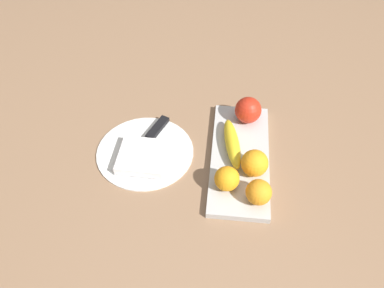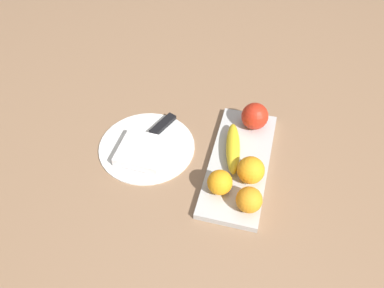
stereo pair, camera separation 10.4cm
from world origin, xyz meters
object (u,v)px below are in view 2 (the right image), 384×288
Objects in this scene: apple at (255,116)px; dinner_plate at (147,146)px; knife at (159,128)px; orange_near_banana at (251,170)px; folded_napkin at (142,151)px; fruit_tray at (239,163)px; orange_center at (220,182)px; banana at (233,148)px; orange_near_apple at (249,200)px.

apple is 0.28× the size of dinner_plate.
dinner_plate is 0.07m from knife.
orange_near_banana reaches higher than dinner_plate.
orange_near_banana is 0.28m from folded_napkin.
fruit_tray is at bearing 90.00° from dinner_plate.
orange_center is 0.24× the size of dinner_plate.
banana is 0.17m from orange_near_apple.
orange_center is (0.05, -0.06, -0.00)m from orange_near_banana.
orange_near_banana is (-0.08, -0.01, 0.00)m from orange_near_apple.
orange_near_banana reaches higher than orange_near_apple.
fruit_tray is 5.49× the size of orange_near_banana.
apple reaches higher than knife.
orange_near_banana is 0.08m from orange_center.
knife is at bearing -74.31° from apple.
folded_napkin is (-0.02, -0.28, -0.03)m from orange_near_banana.
folded_napkin is at bearing -109.16° from orange_near_apple.
fruit_tray is 0.14m from apple.
fruit_tray reaches higher than dinner_plate.
fruit_tray is 6.06× the size of orange_near_apple.
orange_center is at bearing -113.23° from orange_near_apple.
folded_napkin is at bearing 0.00° from dinner_plate.
fruit_tray is 1.45× the size of dinner_plate.
orange_near_apple reaches higher than dinner_plate.
orange_near_banana is (0.18, 0.02, -0.00)m from apple.
folded_napkin is (-0.10, -0.29, -0.03)m from orange_near_apple.
orange_near_banana is at bearing 26.14° from banana.
fruit_tray is at bearing -146.38° from orange_near_banana.
orange_center is at bearing -11.14° from apple.
orange_center is 0.34× the size of knife.
apple is 1.08× the size of orange_near_banana.
orange_near_banana is 0.38× the size of knife.
orange_center is (-0.03, -0.07, -0.00)m from orange_near_apple.
dinner_plate is (0.02, -0.23, -0.03)m from banana.
knife is (-0.06, -0.23, 0.01)m from fruit_tray.
folded_napkin is 0.68× the size of knife.
orange_near_apple is (0.13, 0.04, 0.04)m from fruit_tray.
orange_near_apple is at bearing 76.40° from knife.
orange_center is 0.23m from folded_napkin.
apple reaches higher than orange_center.
orange_near_banana reaches higher than folded_napkin.
orange_center is at bearing -17.10° from fruit_tray.
apple reaches higher than fruit_tray.
apple is 0.61× the size of folded_napkin.
folded_napkin is (-0.07, -0.22, -0.03)m from orange_center.
folded_napkin reaches higher than dinner_plate.
orange_center is at bearing -51.45° from orange_near_banana.
orange_center reaches higher than fruit_tray.
banana is at bearing -18.91° from apple.
orange_near_banana is 0.56× the size of folded_napkin.
orange_center is at bearing 72.62° from knife.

